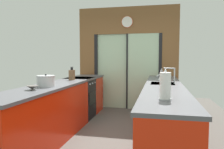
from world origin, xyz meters
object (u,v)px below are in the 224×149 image
object	(u,v)px
mixing_bowl	(32,88)
soap_bottle_far	(162,73)
paper_towel_roll	(165,86)
kettle	(162,76)
soap_bottle_near	(165,88)
knife_block	(72,75)
oven_range	(80,98)
stock_pot	(46,81)

from	to	relation	value
mixing_bowl	soap_bottle_far	world-z (taller)	soap_bottle_far
mixing_bowl	paper_towel_roll	distance (m)	1.81
kettle	soap_bottle_far	xyz separation A→B (m)	(-0.00, 0.61, 0.01)
kettle	soap_bottle_near	bearing A→B (deg)	-90.06
kettle	paper_towel_roll	world-z (taller)	paper_towel_roll
knife_block	soap_bottle_near	world-z (taller)	knife_block
paper_towel_roll	soap_bottle_near	bearing A→B (deg)	90.00
soap_bottle_near	soap_bottle_far	world-z (taller)	soap_bottle_near
oven_range	soap_bottle_near	size ratio (longest dim) A/B	3.96
oven_range	mixing_bowl	size ratio (longest dim) A/B	5.59
kettle	soap_bottle_far	bearing A→B (deg)	90.18
soap_bottle_near	paper_towel_roll	distance (m)	0.19
soap_bottle_far	stock_pot	bearing A→B (deg)	-130.77
stock_pot	mixing_bowl	bearing A→B (deg)	-90.00
oven_range	soap_bottle_near	world-z (taller)	soap_bottle_near
knife_block	soap_bottle_near	bearing A→B (deg)	-40.72
soap_bottle_near	kettle	bearing A→B (deg)	89.94
paper_towel_roll	soap_bottle_far	bearing A→B (deg)	90.00
oven_range	paper_towel_roll	xyz separation A→B (m)	(1.80, -2.22, 0.61)
stock_pot	kettle	size ratio (longest dim) A/B	1.18
stock_pot	kettle	bearing A→B (deg)	39.15
mixing_bowl	soap_bottle_near	xyz separation A→B (m)	(1.78, -0.13, 0.06)
kettle	paper_towel_roll	xyz separation A→B (m)	(-0.00, -2.14, 0.06)
soap_bottle_near	soap_bottle_far	bearing A→B (deg)	90.00
oven_range	soap_bottle_near	distance (m)	2.77
stock_pot	soap_bottle_far	distance (m)	2.73
soap_bottle_far	soap_bottle_near	bearing A→B (deg)	-90.00
soap_bottle_near	mixing_bowl	bearing A→B (deg)	175.86
kettle	soap_bottle_far	distance (m)	0.61
knife_block	soap_bottle_far	xyz separation A→B (m)	(1.78, 1.03, -0.01)
knife_block	soap_bottle_near	size ratio (longest dim) A/B	1.16
mixing_bowl	knife_block	bearing A→B (deg)	90.00
knife_block	stock_pot	xyz separation A→B (m)	(-0.00, -1.03, -0.02)
mixing_bowl	soap_bottle_far	xyz separation A→B (m)	(1.78, 2.44, 0.06)
mixing_bowl	stock_pot	bearing A→B (deg)	90.00
kettle	soap_bottle_near	distance (m)	1.95
soap_bottle_far	paper_towel_roll	xyz separation A→B (m)	(-0.00, -2.75, 0.06)
oven_range	kettle	xyz separation A→B (m)	(1.80, -0.08, 0.55)
stock_pot	soap_bottle_near	bearing A→B (deg)	-15.70
soap_bottle_near	paper_towel_roll	size ratio (longest dim) A/B	0.72
mixing_bowl	kettle	size ratio (longest dim) A/B	0.69
knife_block	stock_pot	size ratio (longest dim) A/B	0.96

